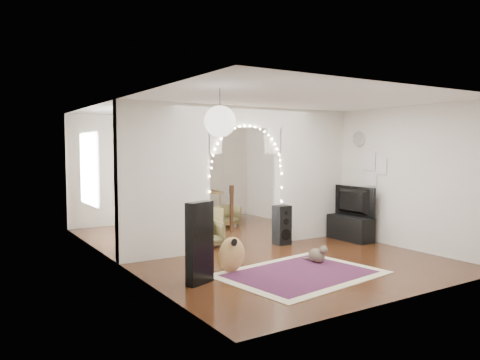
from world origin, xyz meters
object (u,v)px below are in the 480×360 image
acoustic_guitar (232,240)px  dining_table (196,194)px  dining_chair_right (226,216)px  bookcase (160,191)px  floor_speaker (282,225)px  media_console (350,228)px  dining_chair_left (207,234)px

acoustic_guitar → dining_table: 5.35m
acoustic_guitar → dining_chair_right: 4.25m
bookcase → dining_table: bearing=9.4°
dining_chair_right → bookcase: bearing=134.2°
floor_speaker → bookcase: 3.75m
acoustic_guitar → floor_speaker: (1.91, 1.24, -0.11)m
bookcase → dining_chair_right: bearing=-41.7°
bookcase → media_console: bearing=-57.6°
media_console → bookcase: 4.76m
media_console → dining_chair_left: bearing=160.0°
media_console → dining_chair_right: bearing=114.0°
acoustic_guitar → dining_chair_left: 1.94m
dining_chair_left → dining_chair_right: (1.52, 1.86, 0.01)m
dining_table → dining_chair_right: 1.37m
dining_table → dining_chair_left: size_ratio=2.24×
dining_table → dining_chair_right: (0.16, -1.29, -0.43)m
acoustic_guitar → dining_table: size_ratio=0.94×
media_console → dining_table: size_ratio=0.83×
dining_chair_left → acoustic_guitar: bearing=-102.9°
bookcase → dining_chair_left: bearing=-95.4°
floor_speaker → acoustic_guitar: bearing=-148.0°
media_console → bookcase: (-2.55, 3.98, 0.60)m
dining_table → acoustic_guitar: bearing=-110.6°
dining_table → dining_chair_left: bearing=-112.9°
floor_speaker → dining_chair_right: floor_speaker is taller
dining_table → media_console: bearing=-70.3°
acoustic_guitar → bookcase: (0.83, 4.80, 0.35)m
media_console → dining_table: (-1.45, 4.17, 0.43)m
media_console → dining_chair_left: media_console is taller
dining_table → dining_chair_left: (-1.37, -3.15, -0.44)m
media_console → floor_speaker: bearing=164.1°
floor_speaker → bookcase: size_ratio=0.46×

